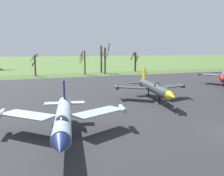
# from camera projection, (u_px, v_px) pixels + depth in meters

# --- Properties ---
(asphalt_apron) EXTENTS (86.34, 62.50, 0.05)m
(asphalt_apron) POSITION_uv_depth(u_px,v_px,m) (140.00, 97.00, 38.33)
(asphalt_apron) COLOR #28282B
(asphalt_apron) RESTS_ON ground
(grass_verge_strip) EXTENTS (146.34, 12.00, 0.06)m
(grass_verge_strip) POSITION_uv_depth(u_px,v_px,m) (81.00, 75.00, 72.63)
(grass_verge_strip) COLOR #425B2B
(grass_verge_strip) RESTS_ON ground
(jet_fighter_front_left) EXTENTS (11.50, 13.30, 4.27)m
(jet_fighter_front_left) POSITION_uv_depth(u_px,v_px,m) (63.00, 117.00, 19.72)
(jet_fighter_front_left) COLOR #8EA3B2
(jet_fighter_front_left) RESTS_ON ground
(jet_fighter_rear_center) EXTENTS (10.79, 13.71, 4.51)m
(jet_fighter_rear_center) POSITION_uv_depth(u_px,v_px,m) (154.00, 88.00, 34.72)
(jet_fighter_rear_center) COLOR #33383D
(jet_fighter_rear_center) RESTS_ON ground
(info_placard_rear_center) EXTENTS (0.59, 0.36, 0.98)m
(info_placard_rear_center) POSITION_uv_depth(u_px,v_px,m) (175.00, 109.00, 27.65)
(info_placard_rear_center) COLOR black
(info_placard_rear_center) RESTS_ON ground
(bare_tree_left_of_center) EXTENTS (2.34, 1.56, 6.35)m
(bare_tree_left_of_center) POSITION_uv_depth(u_px,v_px,m) (35.00, 64.00, 68.78)
(bare_tree_left_of_center) COLOR brown
(bare_tree_left_of_center) RESTS_ON ground
(bare_tree_center) EXTENTS (2.09, 2.74, 7.12)m
(bare_tree_center) POSITION_uv_depth(u_px,v_px,m) (84.00, 61.00, 72.66)
(bare_tree_center) COLOR brown
(bare_tree_center) RESTS_ON ground
(bare_tree_right_of_center) EXTENTS (3.17, 3.08, 9.33)m
(bare_tree_right_of_center) POSITION_uv_depth(u_px,v_px,m) (105.00, 59.00, 74.87)
(bare_tree_right_of_center) COLOR #42382D
(bare_tree_right_of_center) RESTS_ON ground
(bare_tree_far_right) EXTENTS (2.12, 3.21, 8.66)m
(bare_tree_far_right) POSITION_uv_depth(u_px,v_px,m) (102.00, 58.00, 79.03)
(bare_tree_far_right) COLOR #42382D
(bare_tree_far_right) RESTS_ON ground
(bare_tree_backdrop_extra) EXTENTS (2.62, 3.34, 6.67)m
(bare_tree_backdrop_extra) POSITION_uv_depth(u_px,v_px,m) (135.00, 61.00, 83.55)
(bare_tree_backdrop_extra) COLOR #42382D
(bare_tree_backdrop_extra) RESTS_ON ground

